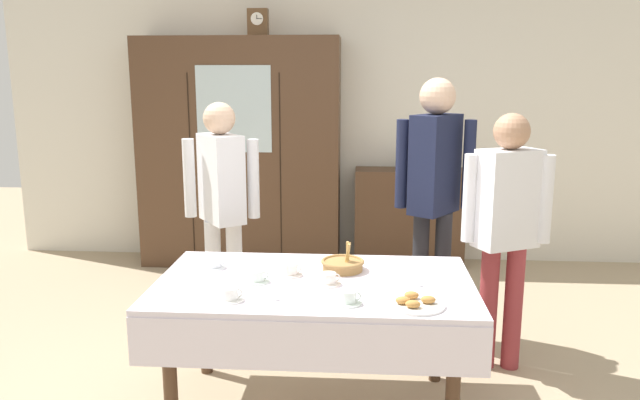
% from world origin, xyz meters
% --- Properties ---
extents(ground_plane, '(12.00, 12.00, 0.00)m').
position_xyz_m(ground_plane, '(0.00, 0.00, 0.00)').
color(ground_plane, tan).
rests_on(ground_plane, ground).
extents(back_wall, '(6.40, 0.10, 2.70)m').
position_xyz_m(back_wall, '(0.00, 2.65, 1.35)').
color(back_wall, silver).
rests_on(back_wall, ground).
extents(dining_table, '(1.66, 0.97, 0.72)m').
position_xyz_m(dining_table, '(0.00, -0.23, 0.62)').
color(dining_table, '#4C3321').
rests_on(dining_table, ground).
extents(wall_cabinet, '(1.85, 0.46, 2.11)m').
position_xyz_m(wall_cabinet, '(-0.90, 2.35, 1.06)').
color(wall_cabinet, '#4C3321').
rests_on(wall_cabinet, ground).
extents(mantel_clock, '(0.18, 0.11, 0.24)m').
position_xyz_m(mantel_clock, '(-0.71, 2.35, 2.23)').
color(mantel_clock, brown).
rests_on(mantel_clock, wall_cabinet).
extents(bookshelf_low, '(1.01, 0.35, 0.91)m').
position_xyz_m(bookshelf_low, '(0.68, 2.41, 0.46)').
color(bookshelf_low, '#4C3321').
rests_on(bookshelf_low, ground).
extents(book_stack, '(0.17, 0.23, 0.11)m').
position_xyz_m(book_stack, '(0.68, 2.41, 0.97)').
color(book_stack, '#664C7A').
rests_on(book_stack, bookshelf_low).
extents(tea_cup_mid_right, '(0.13, 0.13, 0.06)m').
position_xyz_m(tea_cup_mid_right, '(-0.14, -0.12, 0.75)').
color(tea_cup_mid_right, white).
rests_on(tea_cup_mid_right, dining_table).
extents(tea_cup_mid_left, '(0.13, 0.13, 0.06)m').
position_xyz_m(tea_cup_mid_left, '(-0.57, -0.03, 0.75)').
color(tea_cup_mid_left, white).
rests_on(tea_cup_mid_left, dining_table).
extents(tea_cup_back_edge, '(0.13, 0.13, 0.06)m').
position_xyz_m(tea_cup_back_edge, '(0.19, -0.52, 0.75)').
color(tea_cup_back_edge, silver).
rests_on(tea_cup_back_edge, dining_table).
extents(tea_cup_near_right, '(0.13, 0.13, 0.06)m').
position_xyz_m(tea_cup_near_right, '(-0.38, -0.52, 0.75)').
color(tea_cup_near_right, white).
rests_on(tea_cup_near_right, dining_table).
extents(tea_cup_front_edge, '(0.13, 0.13, 0.06)m').
position_xyz_m(tea_cup_front_edge, '(-0.30, -0.25, 0.75)').
color(tea_cup_front_edge, silver).
rests_on(tea_cup_front_edge, dining_table).
extents(tea_cup_far_right, '(0.13, 0.13, 0.06)m').
position_xyz_m(tea_cup_far_right, '(0.08, -0.26, 0.75)').
color(tea_cup_far_right, white).
rests_on(tea_cup_far_right, dining_table).
extents(bread_basket, '(0.24, 0.24, 0.16)m').
position_xyz_m(bread_basket, '(0.14, -0.02, 0.76)').
color(bread_basket, '#9E7542').
rests_on(bread_basket, dining_table).
extents(pastry_plate, '(0.28, 0.28, 0.05)m').
position_xyz_m(pastry_plate, '(0.50, -0.52, 0.74)').
color(pastry_plate, white).
rests_on(pastry_plate, dining_table).
extents(spoon_far_left, '(0.12, 0.02, 0.01)m').
position_xyz_m(spoon_far_left, '(0.52, -0.26, 0.73)').
color(spoon_far_left, silver).
rests_on(spoon_far_left, dining_table).
extents(spoon_near_left, '(0.12, 0.02, 0.01)m').
position_xyz_m(spoon_near_left, '(-0.18, -0.50, 0.73)').
color(spoon_near_left, silver).
rests_on(spoon_near_left, dining_table).
extents(spoon_near_right, '(0.12, 0.02, 0.01)m').
position_xyz_m(spoon_near_right, '(0.70, 0.10, 0.73)').
color(spoon_near_right, silver).
rests_on(spoon_near_right, dining_table).
extents(person_beside_shelf, '(0.52, 0.41, 1.76)m').
position_xyz_m(person_beside_shelf, '(0.72, 0.80, 1.08)').
color(person_beside_shelf, '#232328').
rests_on(person_beside_shelf, ground).
extents(person_behind_table_left, '(0.52, 0.41, 1.60)m').
position_xyz_m(person_behind_table_left, '(-0.71, 0.77, 0.97)').
color(person_behind_table_left, silver).
rests_on(person_behind_table_left, ground).
extents(person_by_cabinet, '(0.52, 0.34, 1.57)m').
position_xyz_m(person_by_cabinet, '(1.10, 0.34, 0.95)').
color(person_by_cabinet, '#933338').
rests_on(person_by_cabinet, ground).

